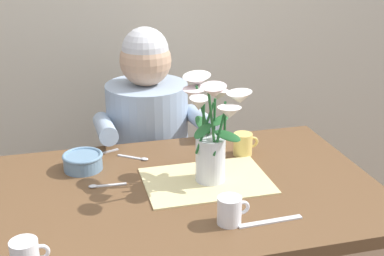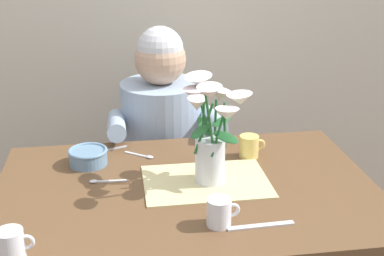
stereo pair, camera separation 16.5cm
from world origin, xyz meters
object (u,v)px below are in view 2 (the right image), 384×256
Objects in this scene: dinner_knife at (261,226)px; ceramic_mug at (220,212)px; seated_person at (163,158)px; coffee_cup at (11,245)px; ceramic_bowl at (88,156)px; flower_vase at (211,128)px; tea_cup at (249,146)px.

ceramic_mug is (-0.11, 0.03, 0.04)m from dinner_knife.
seated_person is 12.20× the size of coffee_cup.
dinner_knife is at bearing -12.94° from ceramic_mug.
ceramic_mug is at bearing -50.56° from ceramic_bowl.
seated_person reaches higher than coffee_cup.
dinner_knife is 2.04× the size of coffee_cup.
ceramic_mug is (0.54, 0.08, 0.00)m from coffee_cup.
coffee_cup is at bearing -118.02° from seated_person.
flower_vase is 1.87× the size of dinner_knife.
tea_cup is at bearing 77.64° from dinner_knife.
tea_cup is at bearing -58.73° from seated_person.
tea_cup is (0.08, 0.45, 0.04)m from dinner_knife.
tea_cup and ceramic_mug have the same top height.
ceramic_mug reaches higher than dinner_knife.
seated_person reaches higher than flower_vase.
seated_person reaches higher than dinner_knife.
ceramic_bowl is at bearing 133.23° from dinner_knife.
flower_vase is 3.83× the size of coffee_cup.
seated_person is 0.55m from tea_cup.
ceramic_bowl is 1.46× the size of ceramic_mug.
seated_person is 0.54m from ceramic_bowl.
ceramic_mug is (0.08, -0.85, 0.22)m from seated_person.
dinner_knife is at bearing 4.54° from coffee_cup.
flower_vase is 0.28m from tea_cup.
seated_person is 5.97× the size of dinner_knife.
dinner_knife is at bearing -72.47° from flower_vase.
tea_cup is (0.27, -0.42, 0.22)m from seated_person.
flower_vase reaches higher than ceramic_mug.
tea_cup is at bearing 34.65° from coffee_cup.
flower_vase reaches higher than dinner_knife.
ceramic_mug is at bearing -86.32° from seated_person.
coffee_cup and ceramic_mug have the same top height.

